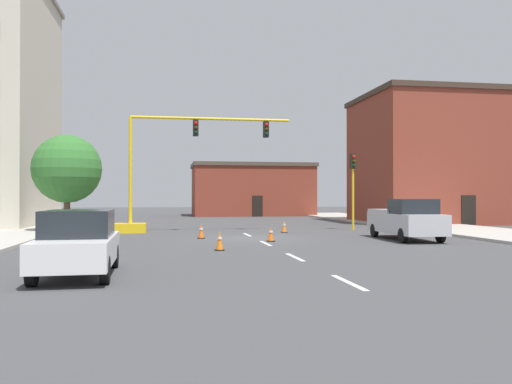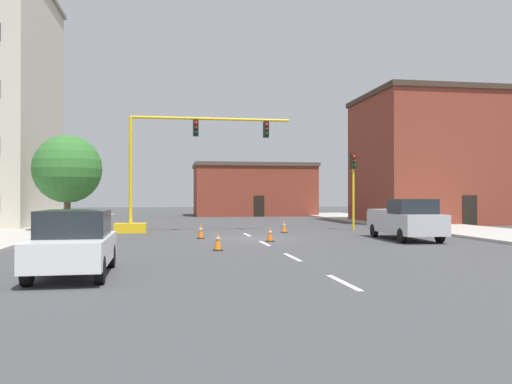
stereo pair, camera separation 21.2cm
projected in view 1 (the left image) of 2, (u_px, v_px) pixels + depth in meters
ground_plane at (255, 238)px, 26.80m from camera, size 160.00×160.00×0.00m
sidewalk_left at (17, 230)px, 32.45m from camera, size 6.00×56.00×0.14m
sidewalk_right at (426, 226)px, 36.92m from camera, size 6.00×56.00×0.14m
lane_stripe_seg_0 at (349, 282)px, 12.99m from camera, size 0.16×2.40×0.01m
lane_stripe_seg_1 at (295, 257)px, 18.42m from camera, size 0.16×2.40×0.01m
lane_stripe_seg_2 at (266, 243)px, 23.84m from camera, size 0.16×2.40×0.01m
lane_stripe_seg_3 at (247, 235)px, 29.26m from camera, size 0.16×2.40×0.01m
building_brick_center at (252, 190)px, 59.32m from camera, size 13.28×7.86×5.75m
building_row_right at (434, 159)px, 42.85m from camera, size 11.71×10.03×10.27m
traffic_signal_gantry at (155, 193)px, 31.09m from camera, size 10.34×1.20×6.83m
traffic_light_pole_right at (353, 174)px, 33.32m from camera, size 0.32×0.47×4.80m
tree_left_near at (67, 169)px, 30.68m from camera, size 3.94×3.94×5.68m
pickup_truck_silver at (406, 220)px, 25.86m from camera, size 2.21×5.47×1.99m
sedan_white_near_left at (78, 242)px, 14.09m from camera, size 1.96×4.54×1.74m
traffic_cone_roadside_a at (201, 231)px, 26.61m from camera, size 0.36×0.36×0.76m
traffic_cone_roadside_b at (284, 227)px, 31.04m from camera, size 0.36×0.36×0.71m
traffic_cone_roadside_c at (271, 234)px, 24.86m from camera, size 0.36×0.36×0.72m
traffic_cone_roadside_d at (220, 241)px, 20.69m from camera, size 0.36×0.36×0.75m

